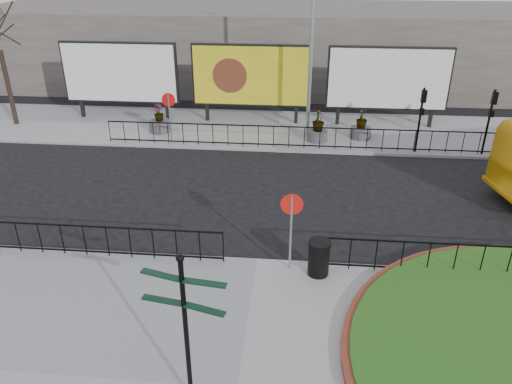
# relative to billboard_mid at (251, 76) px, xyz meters

# --- Properties ---
(ground) EXTENTS (90.00, 90.00, 0.00)m
(ground) POSITION_rel_billboard_mid_xyz_m (1.50, -12.97, -2.60)
(ground) COLOR black
(ground) RESTS_ON ground
(pavement_far) EXTENTS (44.00, 6.00, 0.12)m
(pavement_far) POSITION_rel_billboard_mid_xyz_m (1.50, -0.97, -2.54)
(pavement_far) COLOR gray
(pavement_far) RESTS_ON ground
(railing_near_left) EXTENTS (10.00, 0.10, 1.10)m
(railing_near_left) POSITION_rel_billboard_mid_xyz_m (-4.50, -13.27, -1.93)
(railing_near_left) COLOR black
(railing_near_left) RESTS_ON pavement_near
(railing_near_right) EXTENTS (9.00, 0.10, 1.10)m
(railing_near_right) POSITION_rel_billboard_mid_xyz_m (8.00, -13.27, -1.93)
(railing_near_right) COLOR black
(railing_near_right) RESTS_ON pavement_near
(railing_far) EXTENTS (18.00, 0.10, 1.10)m
(railing_far) POSITION_rel_billboard_mid_xyz_m (2.50, -3.67, -1.93)
(railing_far) COLOR black
(railing_far) RESTS_ON pavement_far
(speed_sign_far) EXTENTS (0.64, 0.07, 2.47)m
(speed_sign_far) POSITION_rel_billboard_mid_xyz_m (-3.50, -3.57, -0.68)
(speed_sign_far) COLOR gray
(speed_sign_far) RESTS_ON pavement_far
(speed_sign_near) EXTENTS (0.64, 0.07, 2.47)m
(speed_sign_near) POSITION_rel_billboard_mid_xyz_m (2.50, -13.37, -0.68)
(speed_sign_near) COLOR gray
(speed_sign_near) RESTS_ON pavement_near
(billboard_left) EXTENTS (6.20, 0.31, 4.10)m
(billboard_left) POSITION_rel_billboard_mid_xyz_m (-7.00, 0.00, 0.00)
(billboard_left) COLOR black
(billboard_left) RESTS_ON pavement_far
(billboard_mid) EXTENTS (6.20, 0.31, 4.10)m
(billboard_mid) POSITION_rel_billboard_mid_xyz_m (0.00, 0.00, 0.00)
(billboard_mid) COLOR black
(billboard_mid) RESTS_ON pavement_far
(billboard_right) EXTENTS (6.20, 0.31, 4.10)m
(billboard_right) POSITION_rel_billboard_mid_xyz_m (7.00, 0.00, 0.00)
(billboard_right) COLOR black
(billboard_right) RESTS_ON pavement_far
(lamp_post) EXTENTS (0.74, 0.18, 9.23)m
(lamp_post) POSITION_rel_billboard_mid_xyz_m (3.01, -1.97, 2.23)
(lamp_post) COLOR gray
(lamp_post) RESTS_ON pavement_far
(signal_pole_a) EXTENTS (0.22, 0.26, 3.00)m
(signal_pole_a) POSITION_rel_billboard_mid_xyz_m (8.00, -3.63, -0.50)
(signal_pole_a) COLOR black
(signal_pole_a) RESTS_ON pavement_far
(signal_pole_b) EXTENTS (0.22, 0.26, 3.00)m
(signal_pole_b) POSITION_rel_billboard_mid_xyz_m (11.00, -3.63, -0.50)
(signal_pole_b) COLOR black
(signal_pole_b) RESTS_ON pavement_far
(tree_left) EXTENTS (2.00, 2.00, 7.00)m
(tree_left) POSITION_rel_billboard_mid_xyz_m (-12.50, -1.47, 1.02)
(tree_left) COLOR #2D2119
(tree_left) RESTS_ON pavement_far
(building_backdrop) EXTENTS (40.00, 10.00, 5.00)m
(building_backdrop) POSITION_rel_billboard_mid_xyz_m (1.50, 9.03, -0.10)
(building_backdrop) COLOR slate
(building_backdrop) RESTS_ON ground
(fingerpost_sign) EXTENTS (1.72, 0.60, 3.67)m
(fingerpost_sign) POSITION_rel_billboard_mid_xyz_m (0.57, -18.33, -0.27)
(fingerpost_sign) COLOR black
(fingerpost_sign) RESTS_ON pavement_near
(litter_bin) EXTENTS (0.66, 0.66, 1.10)m
(litter_bin) POSITION_rel_billboard_mid_xyz_m (3.34, -13.57, -1.93)
(litter_bin) COLOR black
(litter_bin) RESTS_ON pavement_near
(planter_a) EXTENTS (1.09, 1.09, 1.42)m
(planter_a) POSITION_rel_billboard_mid_xyz_m (-4.50, -1.97, -2.03)
(planter_a) COLOR #4C4C4F
(planter_a) RESTS_ON pavement_far
(planter_b) EXTENTS (0.98, 0.98, 1.57)m
(planter_b) POSITION_rel_billboard_mid_xyz_m (3.50, -2.55, -1.88)
(planter_b) COLOR #4C4C4F
(planter_b) RESTS_ON pavement_far
(planter_c) EXTENTS (1.02, 1.02, 1.50)m
(planter_c) POSITION_rel_billboard_mid_xyz_m (5.64, -1.97, -1.96)
(planter_c) COLOR #4C4C4F
(planter_c) RESTS_ON pavement_far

